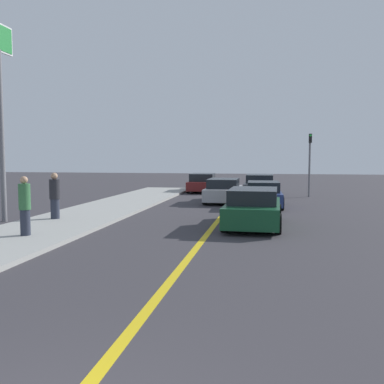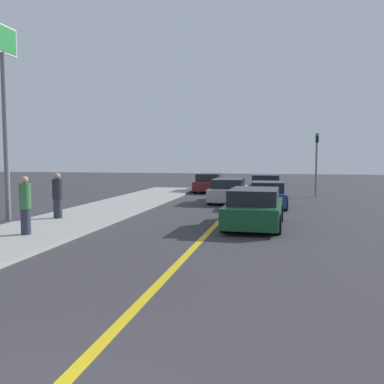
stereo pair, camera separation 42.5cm
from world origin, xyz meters
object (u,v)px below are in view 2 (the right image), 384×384
car_ahead_center (268,195)px  traffic_light (316,158)px  pedestrian_mid_group (58,195)px  car_far_distant (229,191)px  car_oncoming_far (210,183)px  pedestrian_near_curb (25,205)px  car_parked_left_lot (266,186)px  car_near_right_lane (254,208)px  roadside_sign (4,82)px

car_ahead_center → traffic_light: bearing=63.5°
pedestrian_mid_group → car_far_distant: bearing=55.5°
car_far_distant → traffic_light: size_ratio=1.12×
car_ahead_center → traffic_light: 6.82m
car_oncoming_far → traffic_light: (7.06, -2.64, 1.77)m
pedestrian_near_curb → traffic_light: size_ratio=0.46×
car_oncoming_far → pedestrian_near_curb: bearing=-100.4°
car_ahead_center → car_parked_left_lot: bearing=90.7°
traffic_light → car_far_distant: bearing=-141.0°
pedestrian_near_curb → traffic_light: 18.41m
car_near_right_lane → car_ahead_center: size_ratio=1.14×
car_oncoming_far → roadside_sign: roadside_sign is taller
car_oncoming_far → pedestrian_mid_group: size_ratio=2.47×
pedestrian_near_curb → traffic_light: traffic_light is taller
car_far_distant → car_oncoming_far: 6.95m
car_ahead_center → traffic_light: (2.73, 5.99, 1.78)m
car_ahead_center → pedestrian_near_curb: (-6.98, -9.59, 0.41)m
roadside_sign → car_oncoming_far: bearing=70.2°
car_near_right_lane → pedestrian_near_curb: (-6.70, -3.61, 0.36)m
car_far_distant → pedestrian_mid_group: (-5.64, -8.22, 0.37)m
car_parked_left_lot → car_oncoming_far: size_ratio=1.06×
car_parked_left_lot → car_far_distant: bearing=-112.9°
traffic_light → car_parked_left_lot: bearing=172.2°
car_near_right_lane → car_parked_left_lot: (-0.02, 12.38, -0.01)m
car_parked_left_lot → traffic_light: size_ratio=1.18×
car_near_right_lane → car_parked_left_lot: size_ratio=0.97×
car_near_right_lane → pedestrian_mid_group: bearing=-177.0°
car_oncoming_far → pedestrian_mid_group: 15.23m
car_parked_left_lot → pedestrian_mid_group: bearing=-120.7°
roadside_sign → car_ahead_center: bearing=33.5°
car_near_right_lane → traffic_light: traffic_light is taller
roadside_sign → car_far_distant: bearing=48.2°
car_near_right_lane → car_far_distant: bearing=104.6°
car_near_right_lane → traffic_light: size_ratio=1.14×
car_parked_left_lot → car_oncoming_far: 4.61m
car_near_right_lane → car_oncoming_far: (-4.05, 14.61, -0.03)m
car_oncoming_far → pedestrian_near_curb: pedestrian_near_curb is taller
car_near_right_lane → car_oncoming_far: car_near_right_lane is taller
car_oncoming_far → pedestrian_near_curb: size_ratio=2.43×
car_parked_left_lot → pedestrian_mid_group: 14.67m
car_ahead_center → car_oncoming_far: (-4.33, 8.63, 0.01)m
car_oncoming_far → car_parked_left_lot: bearing=-31.1°
roadside_sign → pedestrian_mid_group: bearing=8.2°
car_near_right_lane → traffic_light: (3.01, 11.97, 1.73)m
traffic_light → car_near_right_lane: bearing=-104.1°
pedestrian_near_curb → roadside_sign: 5.99m
car_ahead_center → car_parked_left_lot: 6.41m
car_ahead_center → pedestrian_mid_group: pedestrian_mid_group is taller
pedestrian_near_curb → traffic_light: bearing=58.1°
car_far_distant → car_parked_left_lot: (1.86, 4.38, 0.02)m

